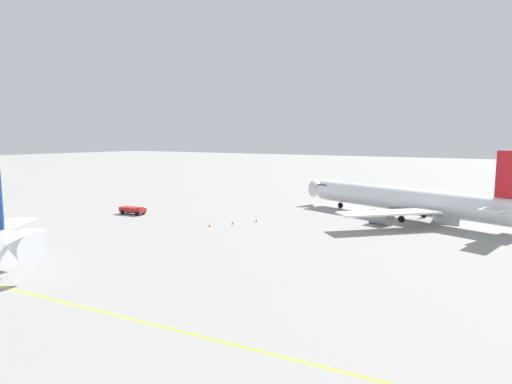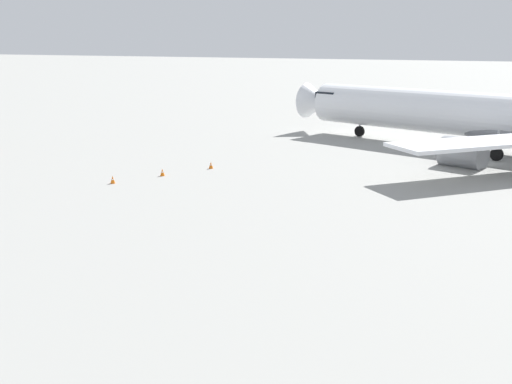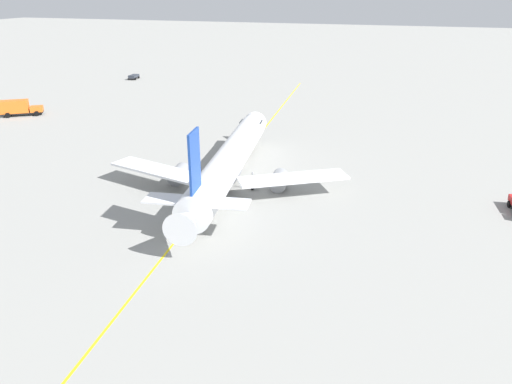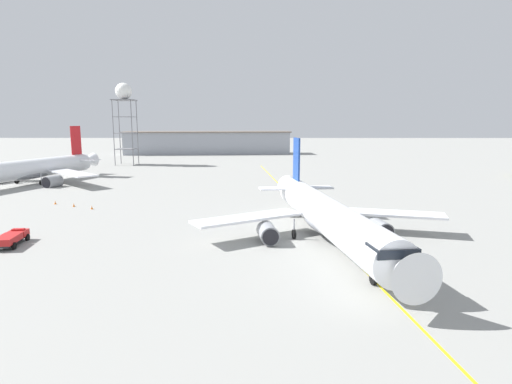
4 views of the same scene
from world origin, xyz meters
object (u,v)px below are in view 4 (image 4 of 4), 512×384
Objects in this scene: airliner_main at (326,216)px; ops_pickup_truck at (11,238)px; radar_tower at (124,98)px; safety_cone_mid at (74,205)px; airliner_secondary at (23,171)px; safety_cone_near at (92,207)px; safety_cone_far at (55,202)px.

airliner_main is 7.61× the size of ops_pickup_truck.
safety_cone_mid is (-66.09, -11.87, -20.24)m from radar_tower.
ops_pickup_truck is 9.52× the size of safety_cone_mid.
airliner_main reaches higher than ops_pickup_truck.
airliner_secondary is at bearing 168.94° from radar_tower.
safety_cone_mid is (21.07, 2.38, -0.53)m from ops_pickup_truck.
safety_cone_mid is (1.90, 3.61, 0.00)m from safety_cone_near.
radar_tower is 70.13m from safety_cone_mid.
radar_tower reaches higher than ops_pickup_truck.
airliner_secondary is 30.58m from safety_cone_mid.
safety_cone_far is (23.15, 6.31, -0.53)m from ops_pickup_truck.
radar_tower is at bearing 10.19° from safety_cone_mid.
ops_pickup_truck is 90.49m from radar_tower.
radar_tower is (85.08, 48.67, 17.65)m from airliner_main.
airliner_secondary reaches higher than airliner_main.
safety_cone_mid is at bearing -125.76° from airliner_main.
radar_tower is (87.16, 14.25, 19.71)m from ops_pickup_truck.
safety_cone_near is at bearing -117.82° from safety_cone_mid.
airliner_secondary reaches higher than safety_cone_mid.
airliner_secondary is 34.42m from safety_cone_near.
safety_cone_near is at bearing -167.17° from radar_tower.
ops_pickup_truck is at bearing -95.00° from airliner_main.
safety_cone_far is at bearing 62.18° from safety_cone_near.
airliner_main is 72.41× the size of safety_cone_far.
airliner_secondary is 49.33m from ops_pickup_truck.
safety_cone_near is at bearing -125.70° from airliner_main.
ops_pickup_truck is at bearing 176.33° from safety_cone_near.
airliner_secondary is (41.62, 57.17, 0.23)m from airliner_main.
safety_cone_far is at bearing -125.81° from airliner_main.
airliner_secondary is at bearing 20.63° from ops_pickup_truck.
airliner_main is 72.41× the size of safety_cone_near.
airliner_main is 70.72m from airliner_secondary.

